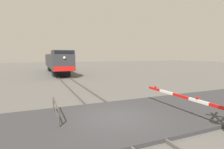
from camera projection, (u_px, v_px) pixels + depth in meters
name	position (u px, v px, depth m)	size (l,w,h in m)	color
ground_plane	(116.00, 120.00, 8.85)	(160.00, 160.00, 0.00)	#605E59
rail_track_left	(103.00, 121.00, 8.56)	(0.08, 80.00, 0.15)	#59544C
rail_track_right	(129.00, 117.00, 9.12)	(0.08, 80.00, 0.15)	#59544C
road_surface	(116.00, 118.00, 8.84)	(36.00, 5.64, 0.16)	#38383A
locomotive	(57.00, 62.00, 32.01)	(2.93, 18.71, 3.89)	black
crossing_gate	(218.00, 113.00, 7.48)	(0.36, 6.36, 1.26)	silver
guard_railing	(56.00, 109.00, 8.57)	(0.08, 2.43, 0.95)	#4C4742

